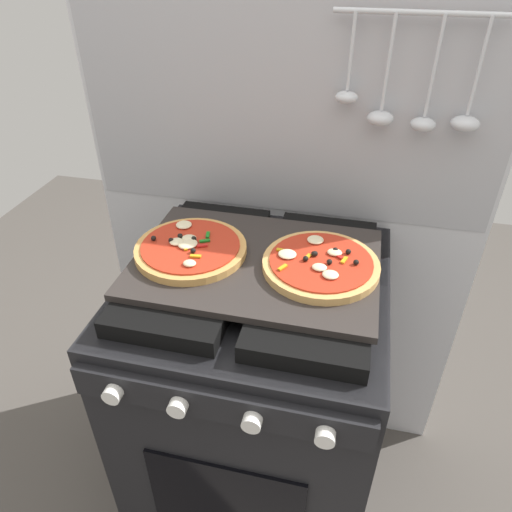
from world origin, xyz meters
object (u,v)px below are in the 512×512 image
object	(u,v)px
baking_tray	(256,263)
pizza_left	(191,248)
pizza_right	(320,265)
stove	(256,397)

from	to	relation	value
baking_tray	pizza_left	distance (m)	0.15
pizza_right	stove	bearing A→B (deg)	179.57
stove	pizza_left	world-z (taller)	pizza_left
pizza_left	pizza_right	bearing A→B (deg)	0.67
stove	baking_tray	xyz separation A→B (m)	(0.00, 0.00, 0.46)
stove	pizza_right	bearing A→B (deg)	-0.43
baking_tray	pizza_right	xyz separation A→B (m)	(0.14, -0.00, 0.02)
stove	pizza_left	size ratio (longest dim) A/B	3.56
stove	pizza_right	distance (m)	0.50
stove	baking_tray	bearing A→B (deg)	90.00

